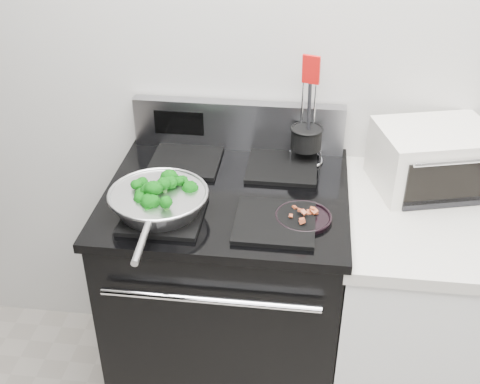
% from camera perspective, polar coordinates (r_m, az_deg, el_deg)
% --- Properties ---
extents(back_wall, '(4.00, 0.02, 2.70)m').
position_cam_1_polar(back_wall, '(2.09, 8.41, 13.94)').
color(back_wall, beige).
rests_on(back_wall, ground).
extents(gas_range, '(0.79, 0.69, 1.13)m').
position_cam_1_polar(gas_range, '(2.24, -1.11, -9.89)').
color(gas_range, black).
rests_on(gas_range, floor).
extents(counter, '(0.62, 0.68, 0.92)m').
position_cam_1_polar(counter, '(2.29, 16.49, -11.47)').
color(counter, white).
rests_on(counter, floor).
extents(skillet, '(0.31, 0.49, 0.07)m').
position_cam_1_polar(skillet, '(1.84, -7.73, -0.80)').
color(skillet, silver).
rests_on(skillet, gas_range).
extents(broccoli_pile, '(0.24, 0.24, 0.08)m').
position_cam_1_polar(broccoli_pile, '(1.83, -7.75, -0.28)').
color(broccoli_pile, black).
rests_on(broccoli_pile, skillet).
extents(bacon_plate, '(0.17, 0.17, 0.04)m').
position_cam_1_polar(bacon_plate, '(1.83, 6.04, -2.13)').
color(bacon_plate, black).
rests_on(bacon_plate, gas_range).
extents(utensil_holder, '(0.13, 0.13, 0.39)m').
position_cam_1_polar(utensil_holder, '(2.11, 6.28, 4.58)').
color(utensil_holder, silver).
rests_on(utensil_holder, gas_range).
extents(toaster_oven, '(0.42, 0.36, 0.21)m').
position_cam_1_polar(toaster_oven, '(2.09, 17.81, 3.03)').
color(toaster_oven, white).
rests_on(toaster_oven, counter).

